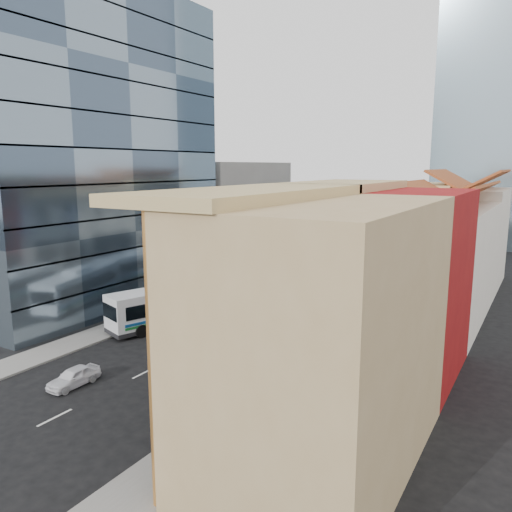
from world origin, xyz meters
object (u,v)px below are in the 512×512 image
Objects in this scene: office_tower at (87,150)px; bus_left_far at (269,282)px; sedan_left at (74,377)px; shophouse_tan at (325,335)px; bus_right at (234,325)px; bus_left_near at (174,303)px.

bus_left_far is at bearing 32.07° from office_tower.
office_tower reaches higher than sedan_left.
shophouse_tan is 1.46× the size of bus_right.
office_tower is 2.58× the size of bus_left_near.
bus_left_near and bus_left_far have the same top height.
shophouse_tan is 1.20× the size of bus_left_far.
bus_left_far is (3.01, 11.35, 0.00)m from bus_left_near.
bus_right is 12.23m from sedan_left.
bus_left_far is at bearing 123.15° from bus_right.
sedan_left is (-16.37, -0.75, -5.41)m from shophouse_tan.
office_tower is 25.28m from sedan_left.
bus_left_far is 24.18m from sedan_left.
sedan_left is at bearing -45.23° from office_tower.
office_tower is at bearing 155.70° from shophouse_tan.
bus_left_near is at bearing -9.25° from office_tower.
bus_right is at bearing -10.18° from office_tower.
shophouse_tan is 22.89m from bus_left_near.
office_tower is at bearing -170.32° from bus_left_near.
bus_right is at bearing -67.21° from bus_left_far.
bus_left_far is at bearing 124.36° from shophouse_tan.
office_tower is 8.62× the size of sedan_left.
shophouse_tan is 28.65m from bus_left_far.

